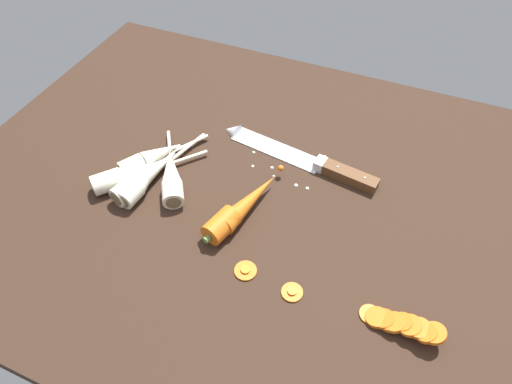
{
  "coord_description": "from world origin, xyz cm",
  "views": [
    {
      "loc": [
        20.68,
        -51.47,
        63.49
      ],
      "look_at": [
        0.0,
        -2.0,
        1.5
      ],
      "focal_mm": 30.71,
      "sensor_mm": 36.0,
      "label": 1
    }
  ],
  "objects_px": {
    "parsnip_mid_left": "(151,159)",
    "carrot_slice_stray_mid": "(245,270)",
    "chefs_knife": "(294,155)",
    "carrot_slice_stack": "(401,324)",
    "whole_carrot": "(240,207)",
    "parsnip_front": "(147,175)",
    "carrot_slice_stray_near": "(292,292)",
    "parsnip_back": "(171,176)",
    "parsnip_mid_right": "(142,181)",
    "parsnip_outer": "(132,174)"
  },
  "relations": [
    {
      "from": "parsnip_mid_left",
      "to": "carrot_slice_stray_mid",
      "type": "bearing_deg",
      "value": -29.15
    },
    {
      "from": "chefs_knife",
      "to": "carrot_slice_stack",
      "type": "relative_size",
      "value": 2.79
    },
    {
      "from": "whole_carrot",
      "to": "parsnip_front",
      "type": "bearing_deg",
      "value": 178.7
    },
    {
      "from": "parsnip_front",
      "to": "carrot_slice_stray_near",
      "type": "xyz_separation_m",
      "value": [
        0.34,
        -0.12,
        -0.02
      ]
    },
    {
      "from": "carrot_slice_stack",
      "to": "parsnip_back",
      "type": "bearing_deg",
      "value": 164.71
    },
    {
      "from": "parsnip_back",
      "to": "carrot_slice_stack",
      "type": "xyz_separation_m",
      "value": [
        0.46,
        -0.13,
        -0.01
      ]
    },
    {
      "from": "chefs_knife",
      "to": "carrot_slice_stray_near",
      "type": "xyz_separation_m",
      "value": [
        0.1,
        -0.29,
        -0.0
      ]
    },
    {
      "from": "parsnip_front",
      "to": "parsnip_back",
      "type": "height_order",
      "value": "same"
    },
    {
      "from": "carrot_slice_stray_mid",
      "to": "whole_carrot",
      "type": "bearing_deg",
      "value": 118.15
    },
    {
      "from": "carrot_slice_stray_mid",
      "to": "parsnip_mid_right",
      "type": "bearing_deg",
      "value": 160.08
    },
    {
      "from": "parsnip_back",
      "to": "chefs_knife",
      "type": "bearing_deg",
      "value": 39.26
    },
    {
      "from": "parsnip_mid_right",
      "to": "parsnip_outer",
      "type": "height_order",
      "value": "same"
    },
    {
      "from": "parsnip_front",
      "to": "parsnip_back",
      "type": "xyz_separation_m",
      "value": [
        0.04,
        0.02,
        0.0
      ]
    },
    {
      "from": "parsnip_back",
      "to": "carrot_slice_stray_mid",
      "type": "bearing_deg",
      "value": -30.92
    },
    {
      "from": "parsnip_outer",
      "to": "parsnip_mid_right",
      "type": "bearing_deg",
      "value": -18.95
    },
    {
      "from": "parsnip_mid_right",
      "to": "carrot_slice_stack",
      "type": "relative_size",
      "value": 1.43
    },
    {
      "from": "carrot_slice_stray_mid",
      "to": "carrot_slice_stray_near",
      "type": "bearing_deg",
      "value": -5.05
    },
    {
      "from": "parsnip_back",
      "to": "carrot_slice_stack",
      "type": "distance_m",
      "value": 0.48
    },
    {
      "from": "chefs_knife",
      "to": "carrot_slice_stray_near",
      "type": "distance_m",
      "value": 0.31
    },
    {
      "from": "parsnip_back",
      "to": "carrot_slice_stray_near",
      "type": "bearing_deg",
      "value": -24.35
    },
    {
      "from": "parsnip_outer",
      "to": "carrot_slice_stack",
      "type": "height_order",
      "value": "parsnip_outer"
    },
    {
      "from": "carrot_slice_stray_mid",
      "to": "parsnip_outer",
      "type": "bearing_deg",
      "value": 160.18
    },
    {
      "from": "whole_carrot",
      "to": "parsnip_back",
      "type": "distance_m",
      "value": 0.15
    },
    {
      "from": "parsnip_mid_left",
      "to": "parsnip_outer",
      "type": "height_order",
      "value": "same"
    },
    {
      "from": "parsnip_outer",
      "to": "carrot_slice_stack",
      "type": "xyz_separation_m",
      "value": [
        0.54,
        -0.1,
        -0.01
      ]
    },
    {
      "from": "parsnip_outer",
      "to": "carrot_slice_stray_mid",
      "type": "bearing_deg",
      "value": -19.82
    },
    {
      "from": "parsnip_mid_left",
      "to": "carrot_slice_stack",
      "type": "relative_size",
      "value": 1.44
    },
    {
      "from": "parsnip_mid_right",
      "to": "carrot_slice_stray_near",
      "type": "bearing_deg",
      "value": -16.4
    },
    {
      "from": "parsnip_mid_right",
      "to": "whole_carrot",
      "type": "bearing_deg",
      "value": 3.84
    },
    {
      "from": "whole_carrot",
      "to": "carrot_slice_stray_mid",
      "type": "xyz_separation_m",
      "value": [
        0.06,
        -0.11,
        -0.02
      ]
    },
    {
      "from": "parsnip_outer",
      "to": "chefs_knife",
      "type": "bearing_deg",
      "value": 34.14
    },
    {
      "from": "whole_carrot",
      "to": "parsnip_mid_left",
      "type": "xyz_separation_m",
      "value": [
        -0.22,
        0.05,
        -0.0
      ]
    },
    {
      "from": "parsnip_mid_left",
      "to": "parsnip_front",
      "type": "bearing_deg",
      "value": -67.49
    },
    {
      "from": "chefs_knife",
      "to": "parsnip_back",
      "type": "relative_size",
      "value": 1.87
    },
    {
      "from": "parsnip_front",
      "to": "whole_carrot",
      "type": "bearing_deg",
      "value": -1.3
    },
    {
      "from": "parsnip_mid_left",
      "to": "carrot_slice_stack",
      "type": "xyz_separation_m",
      "value": [
        0.52,
        -0.15,
        -0.01
      ]
    },
    {
      "from": "parsnip_mid_left",
      "to": "whole_carrot",
      "type": "bearing_deg",
      "value": -12.02
    },
    {
      "from": "chefs_knife",
      "to": "carrot_slice_stray_near",
      "type": "relative_size",
      "value": 9.97
    },
    {
      "from": "chefs_knife",
      "to": "parsnip_mid_left",
      "type": "xyz_separation_m",
      "value": [
        -0.26,
        -0.13,
        0.01
      ]
    },
    {
      "from": "whole_carrot",
      "to": "parsnip_back",
      "type": "xyz_separation_m",
      "value": [
        -0.15,
        0.02,
        -0.0
      ]
    },
    {
      "from": "chefs_knife",
      "to": "parsnip_outer",
      "type": "height_order",
      "value": "parsnip_outer"
    },
    {
      "from": "parsnip_mid_right",
      "to": "carrot_slice_stray_mid",
      "type": "xyz_separation_m",
      "value": [
        0.26,
        -0.09,
        -0.02
      ]
    },
    {
      "from": "parsnip_outer",
      "to": "carrot_slice_stray_mid",
      "type": "distance_m",
      "value": 0.3
    },
    {
      "from": "parsnip_front",
      "to": "carrot_slice_stray_near",
      "type": "bearing_deg",
      "value": -19.15
    },
    {
      "from": "whole_carrot",
      "to": "carrot_slice_stack",
      "type": "xyz_separation_m",
      "value": [
        0.31,
        -0.11,
        -0.01
      ]
    },
    {
      "from": "whole_carrot",
      "to": "carrot_slice_stray_near",
      "type": "xyz_separation_m",
      "value": [
        0.14,
        -0.11,
        -0.02
      ]
    },
    {
      "from": "carrot_slice_stack",
      "to": "carrot_slice_stray_near",
      "type": "distance_m",
      "value": 0.17
    },
    {
      "from": "parsnip_front",
      "to": "parsnip_mid_right",
      "type": "xyz_separation_m",
      "value": [
        -0.0,
        -0.02,
        0.0
      ]
    },
    {
      "from": "carrot_slice_stray_near",
      "to": "parsnip_mid_left",
      "type": "bearing_deg",
      "value": 155.94
    },
    {
      "from": "parsnip_front",
      "to": "carrot_slice_stray_mid",
      "type": "relative_size",
      "value": 6.23
    }
  ]
}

